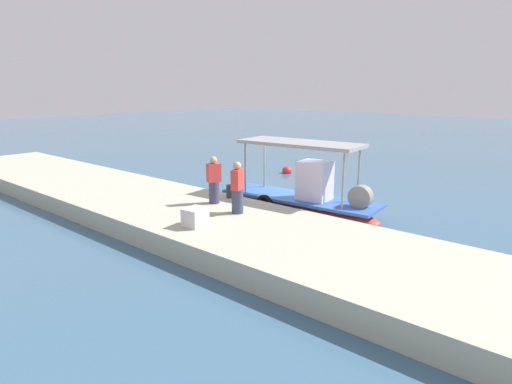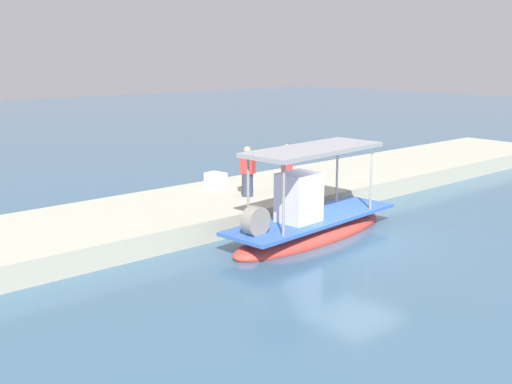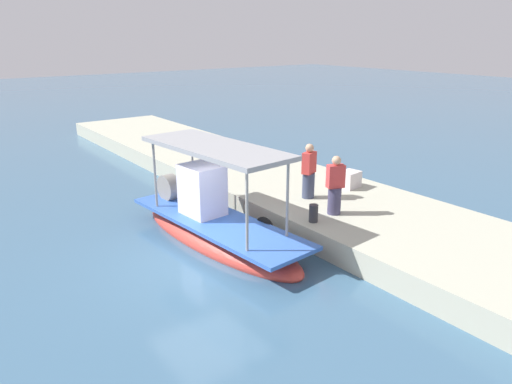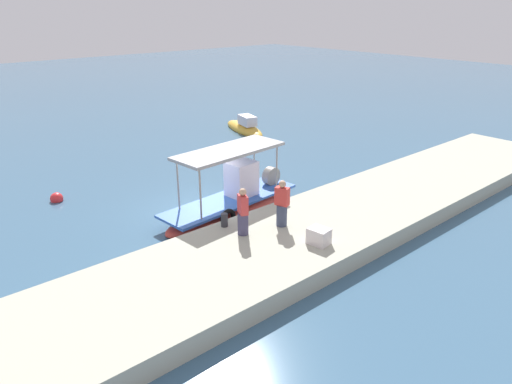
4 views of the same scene
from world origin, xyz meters
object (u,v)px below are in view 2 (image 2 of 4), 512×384
Objects in this scene: main_fishing_boat at (310,223)px; cargo_crate at (216,180)px; mooring_bollard at (307,189)px; fisherman_by_crate at (287,170)px; fisherman_near_bollard at (247,174)px.

main_fishing_boat is 9.75× the size of cargo_crate.
cargo_crate is (-0.34, -4.92, 0.46)m from main_fishing_boat.
fisherman_by_crate is at bearing -82.76° from mooring_bollard.
main_fishing_boat is at bearing 58.00° from fisherman_by_crate.
fisherman_near_bollard reaches higher than cargo_crate.
fisherman_near_bollard is 2.06m from mooring_bollard.
fisherman_near_bollard reaches higher than mooring_bollard.
fisherman_near_bollard is (-0.30, -3.16, 0.95)m from main_fishing_boat.
mooring_bollard is at bearing -134.16° from main_fishing_boat.
cargo_crate is at bearing -91.29° from fisherman_near_bollard.
fisherman_by_crate is 2.59m from cargo_crate.
fisherman_by_crate is at bearing 165.88° from fisherman_near_bollard.
main_fishing_boat is at bearing 85.99° from cargo_crate.
cargo_crate is (-0.04, -1.76, -0.49)m from fisherman_near_bollard.
mooring_bollard is at bearing 141.31° from fisherman_near_bollard.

